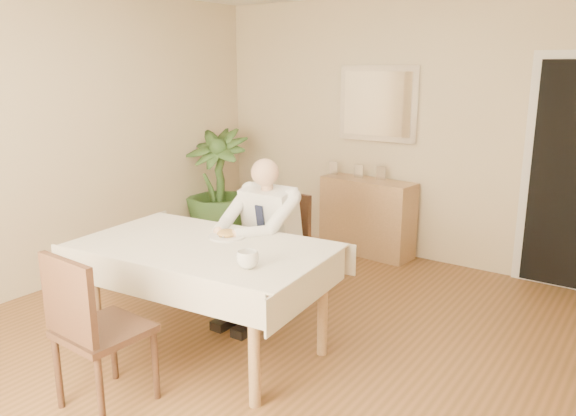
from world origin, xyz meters
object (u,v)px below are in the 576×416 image
Objects in this scene: potted_palm at (217,186)px; sideboard at (367,217)px; coffee_mug at (248,260)px; seated_man at (258,232)px; dining_table at (204,256)px; chair_far at (280,244)px; chair_near at (90,324)px.

sideboard is at bearing 19.44° from potted_palm.
potted_palm is (-2.14, 2.11, -0.18)m from coffee_mug.
seated_man is at bearing -84.01° from sideboard.
dining_table is 2.49m from sideboard.
seated_man reaches higher than coffee_mug.
coffee_mug reaches higher than dining_table.
chair_far is at bearing -32.77° from potted_palm.
dining_table is 0.93m from chair_near.
sideboard is at bearing 91.06° from seated_man.
dining_table is at bearing 92.68° from chair_near.
sideboard is (-0.03, 2.48, -0.27)m from dining_table.
dining_table is 1.91× the size of chair_near.
potted_palm reaches higher than chair_far.
coffee_mug is (0.53, 0.74, 0.27)m from chair_near.
seated_man is 1.00× the size of potted_palm.
chair_far reaches higher than coffee_mug.
chair_near reaches higher than sideboard.
seated_man is (-0.00, 1.51, 0.16)m from chair_near.
chair_near is (0.00, -0.92, -0.13)m from dining_table.
chair_near is at bearing -85.41° from chair_far.
chair_near reaches higher than coffee_mug.
potted_palm is at bearing 151.73° from chair_far.
chair_far reaches higher than dining_table.
sideboard is at bearing 93.14° from chair_near.
sideboard is (-0.04, 3.40, -0.14)m from chair_near.
seated_man is (0.00, -0.29, 0.16)m from chair_far.
chair_far is 1.23m from coffee_mug.
potted_palm is (-1.61, 1.92, -0.04)m from dining_table.
coffee_mug is at bearing -44.50° from potted_palm.
coffee_mug is at bearing 56.77° from chair_near.
dining_table is 1.45× the size of seated_man.
chair_near is 3.27m from potted_palm.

